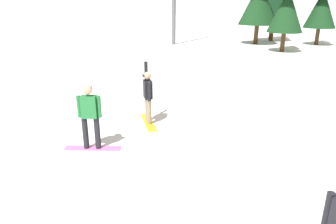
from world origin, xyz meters
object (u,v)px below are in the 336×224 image
snowboarder_midground (90,116)px  snowboarder_background (148,96)px  pine_tree_leaning (323,2)px  pine_tree_slender (288,2)px

snowboarder_midground → snowboarder_background: bearing=61.2°
pine_tree_leaning → pine_tree_slender: bearing=-131.2°
snowboarder_midground → snowboarder_background: size_ratio=0.90×
snowboarder_background → pine_tree_leaning: 23.32m
snowboarder_midground → pine_tree_slender: pine_tree_slender is taller
snowboarder_midground → snowboarder_background: snowboarder_background is taller
snowboarder_midground → snowboarder_background: (1.14, 2.08, -0.02)m
snowboarder_background → pine_tree_slender: 17.78m
snowboarder_background → pine_tree_leaning: (11.20, 20.28, 2.69)m
pine_tree_slender → pine_tree_leaning: (3.79, 4.34, 0.01)m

